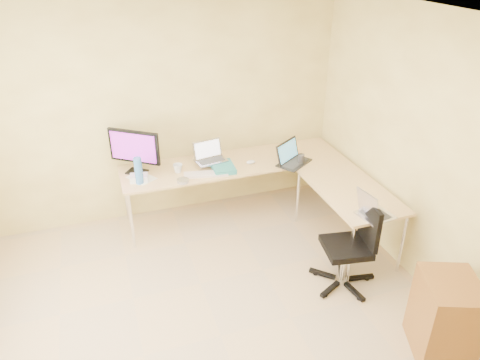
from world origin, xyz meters
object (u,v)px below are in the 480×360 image
object	(u,v)px
laptop_black	(295,153)
office_chair	(347,242)
desk_main	(234,189)
mug	(178,168)
monitor	(135,152)
laptop_return	(377,205)
desk_fan	(138,159)
desk_return	(346,217)
laptop_center	(211,152)
cabinet	(444,318)
water_bottle	(139,171)
keyboard	(206,174)

from	to	relation	value
laptop_black	office_chair	size ratio (longest dim) A/B	0.45
desk_main	mug	bearing A→B (deg)	-175.72
monitor	desk_main	bearing A→B (deg)	31.40
monitor	laptop_return	world-z (taller)	monitor
monitor	desk_fan	size ratio (longest dim) A/B	2.50
desk_return	laptop_center	size ratio (longest dim) A/B	3.67
desk_main	monitor	bearing A→B (deg)	175.17
monitor	laptop_center	distance (m)	0.85
desk_return	cabinet	bearing A→B (deg)	-90.33
mug	water_bottle	bearing A→B (deg)	-165.05
desk_main	desk_return	size ratio (longest dim) A/B	2.04
desk_fan	laptop_return	world-z (taller)	desk_fan
water_bottle	office_chair	xyz separation A→B (m)	(1.76, -1.40, -0.38)
mug	cabinet	xyz separation A→B (m)	(1.65, -2.52, -0.42)
desk_return	mug	distance (m)	1.95
desk_fan	cabinet	size ratio (longest dim) A/B	0.33
monitor	laptop_center	size ratio (longest dim) A/B	1.69
desk_fan	cabinet	distance (m)	3.48
desk_main	monitor	size ratio (longest dim) A/B	4.42
desk_main	water_bottle	bearing A→B (deg)	-171.43
desk_return	water_bottle	distance (m)	2.32
desk_main	mug	world-z (taller)	mug
desk_main	laptop_center	xyz separation A→B (m)	(-0.28, -0.00, 0.54)
laptop_black	desk_fan	size ratio (longest dim) A/B	1.72
mug	laptop_center	bearing A→B (deg)	6.91
desk_fan	desk_return	bearing A→B (deg)	-14.76
cabinet	laptop_center	bearing A→B (deg)	137.16
desk_return	laptop_center	xyz separation A→B (m)	(-1.25, 1.00, 0.54)
monitor	laptop_black	size ratio (longest dim) A/B	1.45
desk_fan	cabinet	xyz separation A→B (m)	(2.05, -2.77, -0.49)
desk_return	laptop_return	size ratio (longest dim) A/B	3.65
keyboard	desk_fan	size ratio (longest dim) A/B	2.05
desk_main	laptop_return	size ratio (longest dim) A/B	7.44
laptop_black	mug	bearing A→B (deg)	136.87
keyboard	mug	size ratio (longest dim) A/B	4.61
mug	office_chair	world-z (taller)	office_chair
monitor	laptop_return	xyz separation A→B (m)	(2.05, -1.65, -0.14)
laptop_black	laptop_center	bearing A→B (deg)	130.35
water_bottle	desk_return	bearing A→B (deg)	-21.56
desk_return	cabinet	xyz separation A→B (m)	(-0.01, -1.57, -0.01)
water_bottle	monitor	bearing A→B (deg)	89.32
cabinet	mug	bearing A→B (deg)	144.46
laptop_center	laptop_return	bearing A→B (deg)	-62.49
desk_return	monitor	distance (m)	2.45
desk_return	monitor	world-z (taller)	monitor
mug	desk_fan	bearing A→B (deg)	148.36
desk_main	laptop_return	distance (m)	1.87
mug	laptop_return	distance (m)	2.20
keyboard	water_bottle	bearing A→B (deg)	-172.46
laptop_return	office_chair	size ratio (longest dim) A/B	0.39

